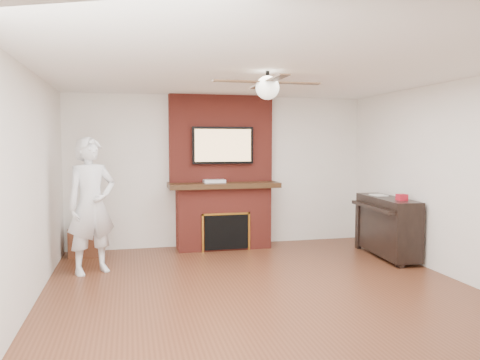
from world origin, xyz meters
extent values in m
cube|color=#4D2716|center=(0.00, 0.00, -0.09)|extent=(5.36, 5.86, 0.18)
cube|color=white|center=(0.00, 0.00, 2.59)|extent=(5.36, 5.86, 0.18)
cube|color=silver|center=(0.00, 2.84, 1.25)|extent=(5.36, 0.18, 2.50)
cube|color=silver|center=(0.00, -2.84, 1.25)|extent=(5.36, 0.18, 2.50)
cube|color=silver|center=(-2.59, 0.00, 1.25)|extent=(0.18, 5.86, 2.50)
cube|color=silver|center=(2.59, 0.00, 1.25)|extent=(0.18, 5.86, 2.50)
cube|color=maroon|center=(0.00, 2.50, 0.50)|extent=(1.50, 0.50, 1.00)
cube|color=black|center=(0.00, 2.47, 1.04)|extent=(1.78, 0.64, 0.08)
cube|color=maroon|center=(0.00, 2.65, 1.79)|extent=(1.70, 0.20, 1.42)
cube|color=black|center=(0.00, 2.25, 0.31)|extent=(0.70, 0.06, 0.55)
cube|color=#BF8C2D|center=(0.00, 2.24, 0.60)|extent=(0.78, 0.02, 0.03)
cube|color=#BF8C2D|center=(-0.38, 2.24, 0.31)|extent=(0.03, 0.02, 0.61)
cube|color=#BF8C2D|center=(0.38, 2.24, 0.31)|extent=(0.03, 0.02, 0.61)
cube|color=black|center=(0.00, 2.50, 1.68)|extent=(1.00, 0.07, 0.60)
cube|color=#DAAE73|center=(0.00, 2.47, 1.68)|extent=(0.92, 0.01, 0.52)
cylinder|color=black|center=(0.00, 0.00, 2.43)|extent=(0.04, 0.04, 0.14)
sphere|color=white|center=(0.00, 0.00, 2.32)|extent=(0.26, 0.26, 0.26)
cube|color=black|center=(0.33, 0.00, 2.38)|extent=(0.55, 0.11, 0.01)
cube|color=black|center=(0.00, 0.33, 2.38)|extent=(0.11, 0.55, 0.01)
cube|color=black|center=(-0.33, 0.00, 2.38)|extent=(0.55, 0.11, 0.01)
cube|color=black|center=(0.00, -0.33, 2.38)|extent=(0.11, 0.55, 0.01)
imported|color=silver|center=(-1.98, 1.43, 0.90)|extent=(0.79, 0.69, 1.80)
cube|color=#552918|center=(-2.14, 2.48, 0.22)|extent=(0.51, 0.51, 0.44)
cube|color=#2B2B2D|center=(-2.14, 2.48, 0.49)|extent=(0.38, 0.32, 0.09)
cube|color=black|center=(2.29, 1.32, 0.48)|extent=(0.50, 1.40, 0.85)
cube|color=black|center=(2.14, 0.70, 0.37)|extent=(0.06, 0.11, 0.74)
cube|color=black|center=(2.14, 1.93, 0.37)|extent=(0.06, 0.11, 0.74)
cube|color=black|center=(2.05, 1.32, 0.76)|extent=(0.24, 1.28, 0.05)
cube|color=silver|center=(2.29, 1.58, 0.91)|extent=(0.19, 0.27, 0.01)
cube|color=#AF1525|center=(2.29, 0.95, 0.95)|extent=(0.13, 0.13, 0.09)
cube|color=silver|center=(-0.15, 2.45, 1.10)|extent=(0.35, 0.20, 0.05)
cylinder|color=orange|center=(-0.08, 2.31, 0.06)|extent=(0.08, 0.08, 0.13)
cylinder|color=#528033|center=(-0.03, 2.30, 0.05)|extent=(0.08, 0.08, 0.09)
cylinder|color=#EEE9BD|center=(0.01, 2.34, 0.06)|extent=(0.08, 0.08, 0.11)
camera|label=1|loc=(-1.49, -4.95, 1.72)|focal=35.00mm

